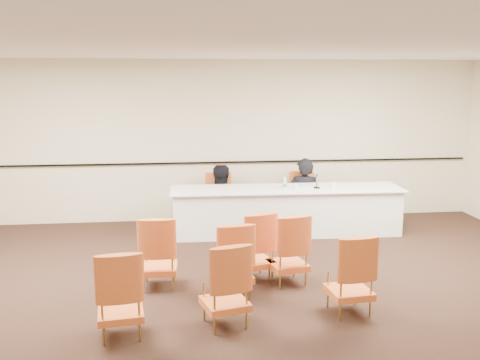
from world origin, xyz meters
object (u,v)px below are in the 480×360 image
Objects in this scene: panelist_second at (219,209)px; coffee_cup at (333,185)px; panelist_main_chair at (304,199)px; aud_chair_back_right at (350,273)px; panel_table at (286,211)px; panelist_main at (304,203)px; water_bottle at (285,183)px; aud_chair_back_mid at (225,284)px; drinking_glass at (296,186)px; aud_chair_front_right at (288,248)px; aud_chair_extra at (232,259)px; panelist_second_chair at (219,200)px; microphone at (317,180)px; aud_chair_back_left at (120,293)px; aud_chair_front_mid at (254,246)px; aud_chair_front_left at (158,251)px.

panelist_second is 2.12m from coffee_cup.
panelist_main_chair and aud_chair_back_right have the same top height.
panel_table is 2.37× the size of panelist_main.
water_bottle reaches higher than aud_chair_back_mid.
panelist_second is at bearing 158.29° from coffee_cup.
aud_chair_front_right reaches higher than drinking_glass.
panel_table is 4.19× the size of aud_chair_extra.
aud_chair_back_right is at bearing -73.92° from aud_chair_front_right.
microphone reaches higher than panelist_second_chair.
panelist_main is 4.37m from aud_chair_back_mid.
aud_chair_back_left is at bearing -124.82° from water_bottle.
aud_chair_back_mid is at bearing 179.84° from aud_chair_back_right.
aud_chair_front_mid is 0.45m from aud_chair_front_right.
aud_chair_front_left is 1.40m from aud_chair_back_mid.
aud_chair_back_right is at bearing -87.08° from panel_table.
aud_chair_front_mid is 0.59m from aud_chair_extra.
panelist_main is at bearing 47.53° from aud_chair_back_left.
panel_table is at bearing -126.23° from panelist_main_chair.
panelist_second is at bearing 64.93° from aud_chair_back_left.
panelist_main is 0.94m from water_bottle.
panelist_second is 3.01m from aud_chair_front_left.
microphone is 3.43m from aud_chair_front_left.
aud_chair_back_left is 1.00× the size of aud_chair_extra.
water_bottle is 2.15× the size of drinking_glass.
panelist_main_chair is 3.79m from aud_chair_front_left.
panelist_main_chair is 1.00× the size of aud_chair_extra.
panelist_main reaches higher than panelist_main_chair.
aud_chair_extra is at bearing -113.17° from panel_table.
panelist_main_chair is 1.00× the size of aud_chair_front_left.
coffee_cup is at bearing -6.64° from water_bottle.
aud_chair_front_right reaches higher than coffee_cup.
panelist_main is at bearing 53.77° from panel_table.
aud_chair_back_right is at bearing -93.89° from panelist_main_chair.
aud_chair_front_right is at bearing 85.32° from panelist_second.
aud_chair_front_right is 2.37m from aud_chair_back_left.
aud_chair_front_left is 1.00× the size of aud_chair_back_mid.
panelist_main_chair is 1.00× the size of aud_chair_front_right.
panelist_second_chair is (-0.00, 0.00, 0.17)m from panelist_second.
coffee_cup is at bearing -14.40° from microphone.
water_bottle is 0.23× the size of aud_chair_back_right.
aud_chair_front_mid is 1.00× the size of aud_chair_back_right.
microphone is at bearing 42.20° from aud_chair_back_left.
aud_chair_back_left is 1.00× the size of aud_chair_back_mid.
aud_chair_front_left is at bearing -144.31° from coffee_cup.
aud_chair_front_mid is at bearing 146.03° from aud_chair_front_right.
microphone is 0.31× the size of aud_chair_back_mid.
water_bottle reaches higher than aud_chair_back_right.
aud_chair_front_right is (-0.89, -2.86, 0.08)m from panelist_main.
panelist_main_chair is 1.00× the size of aud_chair_back_left.
coffee_cup is at bearing 42.33° from aud_chair_extra.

